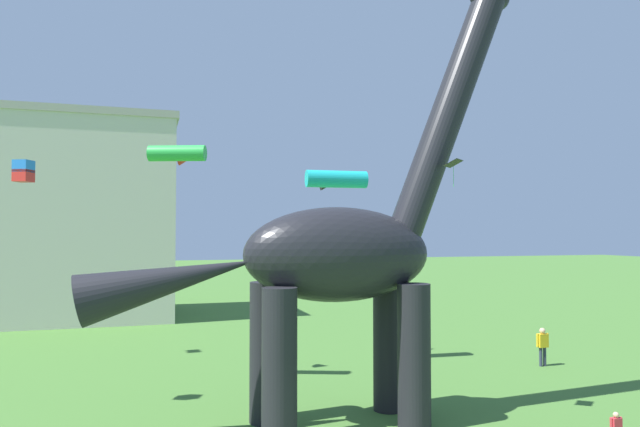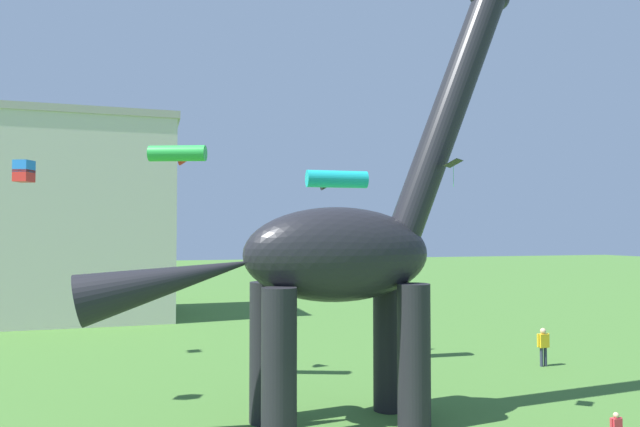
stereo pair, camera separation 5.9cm
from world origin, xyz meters
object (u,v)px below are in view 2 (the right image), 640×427
object	(u,v)px
kite_far_right	(453,163)
kite_high_left	(179,154)
kite_high_right	(24,171)
person_watching_child	(543,343)
kite_mid_left	(335,180)
person_near_flyer	(616,427)
dinosaur_sculpture	(336,254)

from	to	relation	value
kite_far_right	kite_high_left	distance (m)	10.87
kite_high_right	person_watching_child	bearing A→B (deg)	2.77
person_watching_child	kite_mid_left	world-z (taller)	kite_mid_left
person_near_flyer	kite_far_right	bearing A→B (deg)	-119.12
person_near_flyer	kite_high_left	xyz separation A→B (m)	(-11.32, 10.30, 8.52)
person_near_flyer	kite_far_right	size ratio (longest dim) A/B	1.21
kite_high_right	kite_high_left	xyz separation A→B (m)	(5.14, 2.29, 1.08)
kite_high_left	kite_far_right	bearing A→B (deg)	-41.52
person_watching_child	kite_mid_left	distance (m)	12.01
person_watching_child	kite_high_right	size ratio (longest dim) A/B	2.39
kite_high_right	dinosaur_sculpture	bearing A→B (deg)	-21.64
person_near_flyer	kite_mid_left	xyz separation A→B (m)	(-4.21, 12.05, 7.86)
person_near_flyer	person_watching_child	world-z (taller)	person_watching_child
kite_far_right	kite_high_right	distance (m)	14.13
person_near_flyer	person_watching_child	bearing A→B (deg)	167.58
dinosaur_sculpture	person_watching_child	xyz separation A→B (m)	(11.50, 4.86, -4.30)
dinosaur_sculpture	kite_high_right	distance (m)	10.76
kite_high_right	kite_high_left	size ratio (longest dim) A/B	0.31
dinosaur_sculpture	kite_far_right	xyz separation A→B (m)	(3.58, -1.05, 2.89)
dinosaur_sculpture	kite_high_right	bearing A→B (deg)	130.08
person_watching_child	kite_far_right	world-z (taller)	kite_far_right
kite_far_right	kite_high_left	bearing A→B (deg)	138.48
person_near_flyer	kite_high_left	distance (m)	17.52
dinosaur_sculpture	kite_high_left	size ratio (longest dim) A/B	6.40
person_watching_child	kite_high_left	bearing A→B (deg)	-91.21
person_near_flyer	kite_high_right	world-z (taller)	kite_high_right
kite_far_right	person_watching_child	bearing A→B (deg)	36.75
person_watching_child	kite_high_left	xyz separation A→B (m)	(-16.03, 1.26, 8.11)
person_watching_child	kite_mid_left	bearing A→B (deg)	-105.35
kite_high_right	kite_mid_left	xyz separation A→B (m)	(12.25, 4.04, 0.41)
dinosaur_sculpture	kite_mid_left	world-z (taller)	dinosaur_sculpture
person_watching_child	kite_far_right	size ratio (longest dim) A/B	2.00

